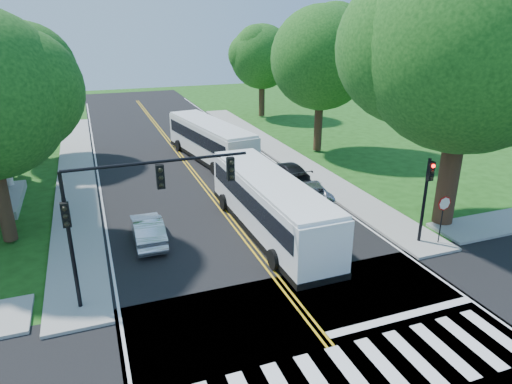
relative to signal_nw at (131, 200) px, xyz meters
name	(u,v)px	position (x,y,z in m)	size (l,w,h in m)	color
ground	(346,366)	(5.86, -6.43, -4.38)	(140.00, 140.00, 0.00)	#1A4110
road	(207,190)	(5.86, 11.57, -4.37)	(14.00, 96.00, 0.01)	black
cross_road	(346,366)	(5.86, -6.43, -4.37)	(60.00, 12.00, 0.01)	black
center_line	(194,172)	(5.86, 15.57, -4.36)	(0.36, 70.00, 0.01)	gold
edge_line_w	(99,183)	(-0.94, 15.57, -4.36)	(0.12, 70.00, 0.01)	silver
edge_line_e	(276,163)	(12.66, 15.57, -4.36)	(0.12, 70.00, 0.01)	silver
crosswalk	(354,376)	(5.86, -6.93, -4.36)	(12.60, 3.00, 0.01)	silver
stop_bar	(403,316)	(9.36, -4.83, -4.36)	(6.60, 0.40, 0.01)	silver
sidewalk_nw	(76,172)	(-2.44, 18.57, -4.30)	(2.60, 40.00, 0.15)	gray
sidewalk_ne	(279,151)	(14.16, 18.57, -4.30)	(2.60, 40.00, 0.15)	gray
tree_ne_big	(469,45)	(16.86, 1.57, 5.24)	(10.80, 10.80, 14.91)	#2E2212
tree_west_far	(26,72)	(-5.14, 23.57, 2.62)	(7.60, 7.60, 10.67)	#2E2212
tree_east_mid	(321,58)	(17.36, 17.57, 3.48)	(8.40, 8.40, 11.93)	#2E2212
tree_east_far	(262,57)	(18.36, 33.57, 2.48)	(7.20, 7.20, 10.34)	#2E2212
signal_nw	(131,200)	(0.00, 0.00, 0.00)	(7.15, 0.46, 5.66)	black
signal_ne	(427,190)	(14.06, 0.01, -1.41)	(0.30, 0.46, 4.40)	black
stop_sign	(444,208)	(14.86, -0.45, -2.35)	(0.76, 0.08, 2.53)	black
bus_lead	(270,204)	(7.33, 3.96, -2.72)	(3.08, 12.11, 3.12)	silver
bus_follow	(210,140)	(7.96, 18.35, -2.72)	(4.46, 12.32, 3.12)	silver
hatchback	(148,230)	(1.03, 5.06, -3.67)	(1.47, 4.22, 1.39)	silver
suv	(311,191)	(11.54, 7.40, -3.76)	(2.01, 4.36, 1.21)	#A2A4A9
dark_sedan	(287,171)	(11.75, 11.44, -3.71)	(1.85, 4.54, 1.32)	black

